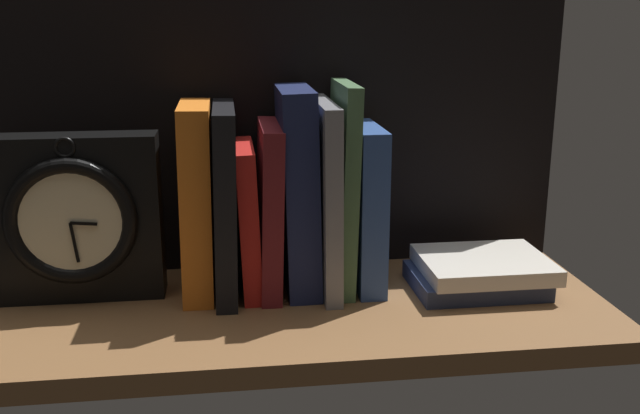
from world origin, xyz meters
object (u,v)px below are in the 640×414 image
Objects in this scene: book_red_requiem at (248,219)px; book_green_romantic at (343,187)px; book_black_skeptic at (225,201)px; book_blue_modern at (365,207)px; book_stack_side at (479,272)px; book_gray_chess at (325,196)px; framed_clock at (75,218)px; book_orange_pandolfini at (197,201)px; book_maroon_dawkins at (270,208)px; book_navy_bierce at (298,191)px.

book_red_requiem is 12.19cm from book_green_romantic.
book_blue_modern is at bearing 0.00° from book_black_skeptic.
book_gray_chess is at bearing 168.64° from book_stack_side.
book_red_requiem is 20.16cm from framed_clock.
book_black_skeptic is 1.26× the size of book_red_requiem.
book_orange_pandolfini is 1.12× the size of book_maroon_dawkins.
book_red_requiem is 0.72× the size of book_green_romantic.
book_orange_pandolfini is 1.38× the size of book_stack_side.
book_green_romantic is 3.85cm from book_blue_modern.
book_red_requiem is 2.91cm from book_maroon_dawkins.
book_orange_pandolfini is 1.15× the size of book_blue_modern.
book_gray_chess is at bearing 0.00° from book_black_skeptic.
book_stack_side is (25.63, -3.79, -8.17)cm from book_maroon_dawkins.
book_navy_bierce is 1.07× the size of book_gray_chess.
book_orange_pandolfini is 0.91× the size of book_green_romantic.
book_gray_chess is at bearing 0.00° from book_red_requiem.
book_navy_bierce is 1.24× the size of framed_clock.
book_gray_chess is 0.92× the size of book_green_romantic.
book_blue_modern is 16.34cm from book_stack_side.
framed_clock is (-17.46, -0.34, -1.41)cm from book_black_skeptic.
book_black_skeptic is 0.98× the size of book_gray_chess.
book_orange_pandolfini reaches higher than framed_clock.
book_red_requiem is at bearing 180.00° from book_navy_bierce.
book_red_requiem is 14.54cm from book_blue_modern.
book_red_requiem is at bearing 0.00° from book_orange_pandolfini.
book_stack_side is at bearing -12.85° from book_green_romantic.
book_black_skeptic is 17.23cm from book_blue_modern.
book_orange_pandolfini is 15.41cm from book_gray_chess.
book_gray_chess is at bearing 0.00° from book_navy_bierce.
book_green_romantic is (14.33, 0.00, 1.26)cm from book_black_skeptic.
book_stack_side is at bearing -7.64° from book_red_requiem.
book_black_skeptic is 5.43cm from book_maroon_dawkins.
book_orange_pandolfini reaches higher than book_red_requiem.
book_gray_chess is 29.60cm from framed_clock.
book_green_romantic is (17.66, 0.00, 1.11)cm from book_orange_pandolfini.
book_black_skeptic is at bearing 0.00° from book_orange_pandolfini.
book_red_requiem is 1.09× the size of book_stack_side.
framed_clock reaches higher than book_stack_side.
book_navy_bierce is 8.70cm from book_blue_modern.
book_stack_side is (34.27, -3.79, -9.42)cm from book_orange_pandolfini.
book_orange_pandolfini is 12.15cm from book_navy_bierce.
book_orange_pandolfini is 8.73cm from book_maroon_dawkins.
book_red_requiem is (2.67, 0.00, -2.32)cm from book_black_skeptic.
book_black_skeptic is at bearing 180.00° from book_green_romantic.
book_black_skeptic is at bearing 180.00° from book_blue_modern.
book_green_romantic is at bearing 0.00° from book_black_skeptic.
book_maroon_dawkins is at bearing 180.00° from book_gray_chess.
book_black_skeptic is 32.53cm from book_stack_side.
book_black_skeptic is at bearing 180.00° from book_gray_chess.
book_green_romantic reaches higher than framed_clock.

